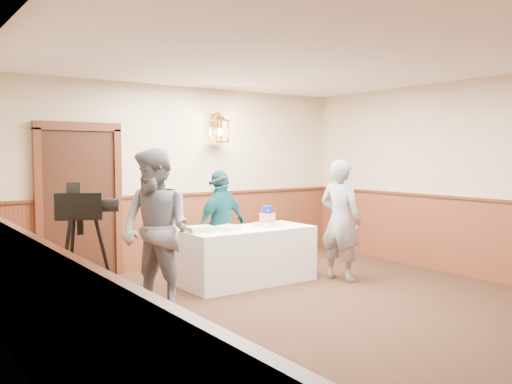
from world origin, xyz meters
TOP-DOWN VIEW (x-y plane):
  - ground at (0.00, 0.00)m, footprint 7.00×7.00m
  - room_shell at (-0.05, 0.45)m, footprint 6.02×7.02m
  - display_table at (0.18, 1.90)m, footprint 1.80×0.80m
  - tiered_cake at (0.50, 1.88)m, footprint 0.31×0.31m
  - sheet_cake_yellow at (-0.15, 1.88)m, footprint 0.35×0.31m
  - sheet_cake_green at (-0.54, 1.92)m, footprint 0.35×0.28m
  - interviewer at (-1.39, 1.40)m, footprint 1.62×1.08m
  - baker at (1.32, 1.30)m, footprint 0.55×0.69m
  - assistant_p at (-0.01, 2.27)m, footprint 0.96×0.62m
  - tv_camera_rig at (-2.60, 0.16)m, footprint 0.56×0.53m

SIDE VIEW (x-z plane):
  - ground at x=0.00m, z-range 0.00..0.00m
  - display_table at x=0.18m, z-range 0.00..0.75m
  - tv_camera_rig at x=-2.60m, z-range -0.07..1.37m
  - assistant_p at x=-0.01m, z-range 0.00..1.53m
  - sheet_cake_yellow at x=-0.15m, z-range 0.75..0.81m
  - sheet_cake_green at x=-0.54m, z-range 0.75..0.83m
  - baker at x=1.32m, z-range 0.00..1.67m
  - tiered_cake at x=0.50m, z-range 0.72..1.01m
  - interviewer at x=-1.39m, z-range 0.00..1.81m
  - room_shell at x=-0.05m, z-range 0.12..2.93m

